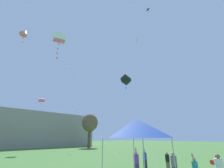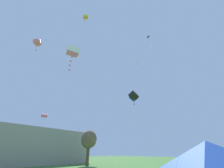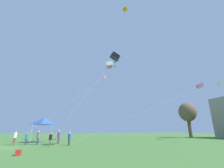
{
  "view_description": "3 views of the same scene",
  "coord_description": "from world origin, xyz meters",
  "views": [
    {
      "loc": [
        -14.73,
        -1.99,
        2.76
      ],
      "look_at": [
        -2.06,
        11.36,
        9.35
      ],
      "focal_mm": 24.0,
      "sensor_mm": 36.0,
      "label": 1
    },
    {
      "loc": [
        -14.06,
        2.63,
        3.4
      ],
      "look_at": [
        -2.23,
        13.39,
        12.18
      ],
      "focal_mm": 20.0,
      "sensor_mm": 36.0,
      "label": 2
    },
    {
      "loc": [
        19.91,
        7.02,
        1.78
      ],
      "look_at": [
        -2.65,
        13.78,
        9.14
      ],
      "focal_mm": 24.0,
      "sensor_mm": 36.0,
      "label": 3
    }
  ],
  "objects": [
    {
      "name": "distant_building",
      "position": [
        3.84,
        50.21,
        5.1
      ],
      "size": [
        32.16,
        10.32,
        10.21
      ],
      "primitive_type": "cube",
      "color": "gray",
      "rests_on": "ground"
    },
    {
      "name": "tree_far_right",
      "position": [
        12.9,
        37.02,
        6.92
      ],
      "size": [
        4.82,
        4.82,
        9.73
      ],
      "color": "brown",
      "rests_on": "ground"
    },
    {
      "name": "festival_tent",
      "position": [
        -7.53,
        3.55,
        3.27
      ],
      "size": [
        3.05,
        3.05,
        3.81
      ],
      "color": "#B7B7BC",
      "rests_on": "ground"
    },
    {
      "name": "kite_black_delta_0",
      "position": [
        6.51,
        9.93,
        26.44
      ],
      "size": [
        7.38,
        4.63,
        27.49
      ],
      "color": "silver",
      "rests_on": "ground"
    },
    {
      "name": "kite_pink_box_1",
      "position": [
        -3.41,
        33.1,
        10.7
      ],
      "size": [
        2.49,
        26.22,
        11.24
      ],
      "color": "silver",
      "rests_on": "ground"
    },
    {
      "name": "kite_yellow_box_2",
      "position": [
        -5.74,
        17.76,
        28.53
      ],
      "size": [
        1.93,
        12.56,
        29.18
      ],
      "color": "silver",
      "rests_on": "ground"
    },
    {
      "name": "kite_pink_diamond_3",
      "position": [
        -12.32,
        14.87,
        13.93
      ],
      "size": [
        9.85,
        14.81,
        14.54
      ],
      "color": "silver",
      "rests_on": "ground"
    },
    {
      "name": "kite_white_diamond_4",
      "position": [
        8.87,
        14.79,
        23.92
      ],
      "size": [
        10.66,
        9.47,
        24.6
      ],
      "color": "silver",
      "rests_on": "ground"
    },
    {
      "name": "kite_white_delta_5",
      "position": [
        3.3,
        28.55,
        8.57
      ],
      "size": [
        8.59,
        23.52,
        9.07
      ],
      "color": "silver",
      "rests_on": "ground"
    },
    {
      "name": "kite_white_box_6",
      "position": [
        -8.34,
        14.93,
        15.16
      ],
      "size": [
        8.26,
        10.71,
        15.79
      ],
      "color": "silver",
      "rests_on": "ground"
    },
    {
      "name": "kite_black_box_7",
      "position": [
        2.27,
        12.7,
        11.5
      ],
      "size": [
        6.89,
        6.76,
        12.28
      ],
      "color": "silver",
      "rests_on": "ground"
    }
  ]
}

